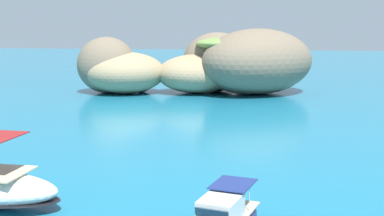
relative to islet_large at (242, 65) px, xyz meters
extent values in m
ellipsoid|color=#756651|center=(1.92, -0.05, 0.48)|extent=(18.60, 19.32, 8.05)
ellipsoid|color=#84755B|center=(2.03, 0.26, -0.63)|extent=(10.98, 9.23, 5.84)
ellipsoid|color=#756651|center=(-3.40, 1.50, 0.25)|extent=(9.01, 7.17, 7.59)
ellipsoid|color=#756651|center=(0.65, -0.74, -0.73)|extent=(13.53, 13.44, 5.64)
ellipsoid|color=#9E8966|center=(-5.56, -0.74, -1.11)|extent=(12.97, 12.33, 4.88)
ellipsoid|color=olive|center=(-0.63, -0.59, 2.66)|extent=(10.20, 9.27, 1.72)
ellipsoid|color=#9E8966|center=(-14.25, -3.04, -0.96)|extent=(13.13, 12.81, 5.16)
ellipsoid|color=#9E8966|center=(-15.33, 0.25, -1.73)|extent=(5.60, 5.89, 3.62)
ellipsoid|color=#756651|center=(-16.74, -3.07, -0.03)|extent=(9.91, 9.71, 7.03)
ellipsoid|color=#756651|center=(-16.86, 1.45, -1.60)|extent=(7.73, 7.15, 3.88)
ellipsoid|color=#756651|center=(-12.68, -1.46, -1.42)|extent=(3.39, 3.94, 4.24)
cube|color=#C6B793|center=(4.37, -44.63, -2.57)|extent=(2.20, 3.66, 0.06)
cube|color=silver|center=(4.23, -45.40, -2.10)|extent=(1.61, 1.96, 0.87)
cube|color=#2D4756|center=(4.06, -46.27, -2.01)|extent=(1.23, 0.44, 0.47)
cube|color=navy|center=(4.49, -44.02, -1.57)|extent=(1.78, 2.11, 0.04)
cylinder|color=silver|center=(5.13, -44.15, -2.07)|extent=(0.03, 0.03, 1.00)
cylinder|color=silver|center=(3.85, -43.90, -2.07)|extent=(0.03, 0.03, 1.00)
camera|label=1|loc=(6.78, -62.45, 4.23)|focal=46.89mm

